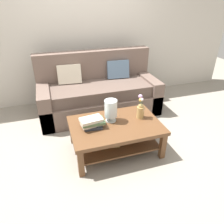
{
  "coord_description": "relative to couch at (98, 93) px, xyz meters",
  "views": [
    {
      "loc": [
        -0.76,
        -2.46,
        1.92
      ],
      "look_at": [
        -0.01,
        -0.1,
        0.53
      ],
      "focal_mm": 33.47,
      "sensor_mm": 36.0,
      "label": 1
    }
  ],
  "objects": [
    {
      "name": "ground_plane",
      "position": [
        -0.05,
        -0.92,
        -0.36
      ],
      "size": [
        10.0,
        10.0,
        0.0
      ],
      "primitive_type": "plane",
      "color": "gray"
    },
    {
      "name": "back_wall",
      "position": [
        -0.05,
        0.73,
        0.99
      ],
      "size": [
        6.4,
        0.12,
        2.7
      ],
      "primitive_type": "cube",
      "color": "beige",
      "rests_on": "ground"
    },
    {
      "name": "couch",
      "position": [
        0.0,
        0.0,
        0.0
      ],
      "size": [
        2.09,
        0.9,
        1.06
      ],
      "color": "brown",
      "rests_on": "ground"
    },
    {
      "name": "coffee_table",
      "position": [
        -0.07,
        -1.17,
        -0.06
      ],
      "size": [
        1.19,
        0.8,
        0.43
      ],
      "color": "brown",
      "rests_on": "ground"
    },
    {
      "name": "book_stack_main",
      "position": [
        -0.37,
        -1.16,
        0.13
      ],
      "size": [
        0.32,
        0.22,
        0.14
      ],
      "color": "#2D333D",
      "rests_on": "coffee_table"
    },
    {
      "name": "glass_hurricane_vase",
      "position": [
        -0.1,
        -1.08,
        0.24
      ],
      "size": [
        0.17,
        0.17,
        0.31
      ],
      "color": "silver",
      "rests_on": "coffee_table"
    },
    {
      "name": "flower_pitcher",
      "position": [
        0.31,
        -1.12,
        0.19
      ],
      "size": [
        0.1,
        0.11,
        0.34
      ],
      "color": "tan",
      "rests_on": "coffee_table"
    }
  ]
}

